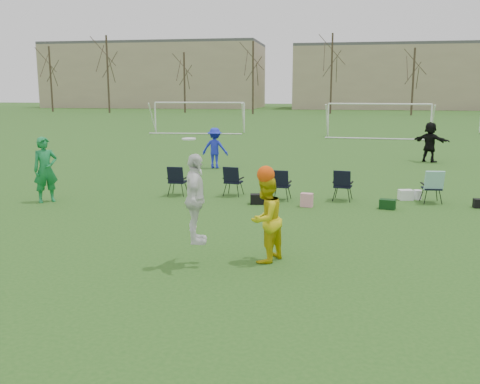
% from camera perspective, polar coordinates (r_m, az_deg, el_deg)
% --- Properties ---
extents(ground, '(260.00, 260.00, 0.00)m').
position_cam_1_polar(ground, '(9.16, 3.11, -10.87)').
color(ground, '#25541A').
rests_on(ground, ground).
extents(fielder_green_near, '(0.86, 0.85, 2.00)m').
position_cam_1_polar(fielder_green_near, '(17.33, -20.04, 2.25)').
color(fielder_green_near, '#167D3D').
rests_on(fielder_green_near, ground).
extents(fielder_blue, '(1.16, 0.70, 1.77)m').
position_cam_1_polar(fielder_blue, '(23.53, -2.69, 4.70)').
color(fielder_blue, '#1C28D2').
rests_on(fielder_blue, ground).
extents(fielder_black, '(1.77, 1.49, 1.91)m').
position_cam_1_polar(fielder_black, '(27.09, 19.61, 5.05)').
color(fielder_black, black).
rests_on(fielder_black, ground).
extents(center_contest, '(2.09, 1.55, 2.50)m').
position_cam_1_polar(center_contest, '(10.45, -0.48, -1.87)').
color(center_contest, white).
rests_on(center_contest, ground).
extents(sideline_setup, '(11.14, 1.96, 1.71)m').
position_cam_1_polar(sideline_setup, '(16.76, 12.08, 0.70)').
color(sideline_setup, '#103B18').
rests_on(sideline_setup, ground).
extents(goal_left, '(7.39, 0.76, 2.46)m').
position_cam_1_polar(goal_left, '(43.88, -4.37, 8.87)').
color(goal_left, white).
rests_on(goal_left, ground).
extents(goal_mid, '(7.40, 0.63, 2.46)m').
position_cam_1_polar(goal_mid, '(40.58, 14.60, 8.40)').
color(goal_mid, white).
rests_on(goal_mid, ground).
extents(tree_line, '(110.28, 3.28, 11.40)m').
position_cam_1_polar(tree_line, '(78.32, 9.88, 11.90)').
color(tree_line, '#382B21').
rests_on(tree_line, ground).
extents(building_row, '(126.00, 16.00, 13.00)m').
position_cam_1_polar(building_row, '(104.63, 13.67, 11.93)').
color(building_row, tan).
rests_on(building_row, ground).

